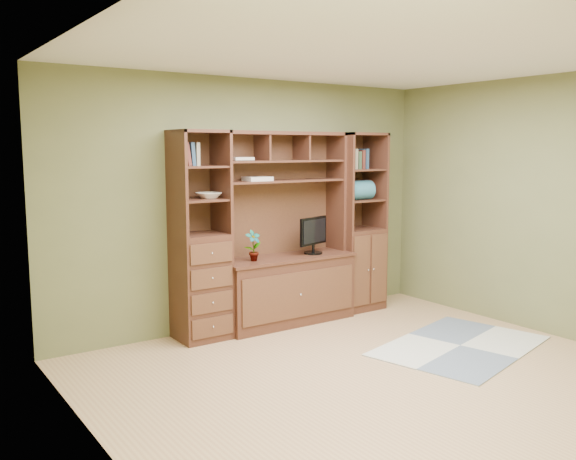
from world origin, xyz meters
TOP-DOWN VIEW (x-y plane):
  - room at (0.00, 0.00)m, footprint 4.60×4.10m
  - center_hutch at (0.28, 1.73)m, footprint 1.54×0.53m
  - left_tower at (-0.72, 1.77)m, footprint 0.50×0.45m
  - right_tower at (1.31, 1.77)m, footprint 0.55×0.45m
  - rug at (1.19, 0.13)m, footprint 1.90×1.50m
  - monitor at (0.61, 1.70)m, footprint 0.49×0.33m
  - orchid at (-0.16, 1.70)m, footprint 0.17×0.11m
  - magazines at (-0.03, 1.82)m, footprint 0.27×0.20m
  - bowl at (-0.62, 1.77)m, footprint 0.24×0.24m
  - blanket_teal at (1.25, 1.73)m, footprint 0.38×0.22m
  - blanket_red at (1.42, 1.85)m, footprint 0.39×0.22m

SIDE VIEW (x-z plane):
  - rug at x=1.19m, z-range 0.00..0.01m
  - orchid at x=-0.16m, z-range 0.73..1.05m
  - monitor at x=0.61m, z-range 0.73..1.29m
  - center_hutch at x=0.28m, z-range 0.00..2.05m
  - left_tower at x=-0.72m, z-range 0.00..2.05m
  - right_tower at x=1.31m, z-range 0.00..2.05m
  - room at x=0.00m, z-range -0.02..2.62m
  - blanket_red at x=1.42m, z-range 1.29..1.51m
  - blanket_teal at x=1.25m, z-range 1.29..1.51m
  - bowl at x=-0.62m, z-range 1.39..1.45m
  - magazines at x=-0.03m, z-range 1.54..1.58m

